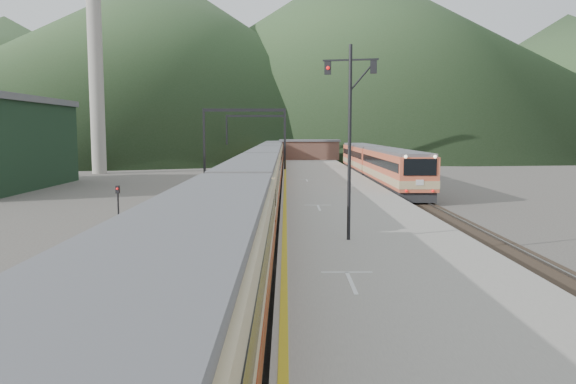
{
  "coord_description": "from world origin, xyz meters",
  "views": [
    {
      "loc": [
        1.9,
        -9.89,
        5.37
      ],
      "look_at": [
        2.03,
        21.26,
        2.0
      ],
      "focal_mm": 35.0,
      "sensor_mm": 36.0,
      "label": 1
    }
  ],
  "objects_px": {
    "main_train": "(265,167)",
    "signal_mast": "(350,123)",
    "second_train": "(376,163)",
    "worker": "(118,252)"
  },
  "relations": [
    {
      "from": "worker",
      "to": "main_train",
      "type": "bearing_deg",
      "value": -93.65
    },
    {
      "from": "main_train",
      "to": "second_train",
      "type": "height_order",
      "value": "main_train"
    },
    {
      "from": "signal_mast",
      "to": "worker",
      "type": "distance_m",
      "value": 10.17
    },
    {
      "from": "main_train",
      "to": "signal_mast",
      "type": "xyz_separation_m",
      "value": [
        4.45,
        -30.0,
        3.67
      ]
    },
    {
      "from": "second_train",
      "to": "main_train",
      "type": "bearing_deg",
      "value": -148.04
    },
    {
      "from": "worker",
      "to": "second_train",
      "type": "bearing_deg",
      "value": -107.95
    },
    {
      "from": "main_train",
      "to": "worker",
      "type": "xyz_separation_m",
      "value": [
        -4.31,
        -32.01,
        -1.09
      ]
    },
    {
      "from": "main_train",
      "to": "signal_mast",
      "type": "distance_m",
      "value": 30.55
    },
    {
      "from": "main_train",
      "to": "signal_mast",
      "type": "height_order",
      "value": "signal_mast"
    },
    {
      "from": "main_train",
      "to": "second_train",
      "type": "distance_m",
      "value": 13.56
    }
  ]
}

